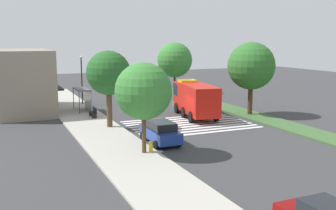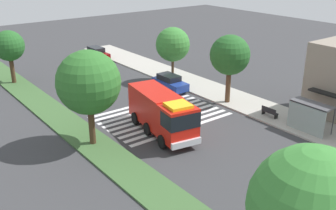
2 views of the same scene
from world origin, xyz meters
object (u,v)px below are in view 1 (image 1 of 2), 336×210
Objects in this scene: sidewalk_tree_far_west at (144,91)px; median_tree_west at (251,66)px; fire_truck at (194,98)px; median_tree_center at (175,60)px; bench_near_shelter at (93,112)px; fire_hydrant at (151,147)px; street_lamp at (82,75)px; sidewalk_tree_west at (109,73)px; parked_car_mid at (161,132)px; bus_stop_shelter at (85,95)px.

median_tree_west is at bearing -59.24° from sidewalk_tree_far_west.
fire_truck is 18.49m from median_tree_center.
bench_near_shelter is 16.95m from median_tree_west.
median_tree_center is 32.09m from fire_hydrant.
sidewalk_tree_west is (-14.01, 0.40, 1.37)m from street_lamp.
parked_car_mid is at bearing -43.76° from sidewalk_tree_far_west.
parked_car_mid is 12.08m from bench_near_shelter.
bench_near_shelter is at bearing 81.27° from fire_truck.
median_tree_center is (28.20, -15.20, 0.48)m from sidewalk_tree_far_west.
fire_truck is 6.75m from median_tree_west.
street_lamp is 23.22m from fire_hydrant.
street_lamp is 0.93× the size of sidewalk_tree_far_west.
median_tree_west reaches higher than bench_near_shelter.
street_lamp is at bearing 0.25° from fire_hydrant.
bus_stop_shelter is 2.19× the size of bench_near_shelter.
sidewalk_tree_far_west is 32.03m from median_tree_center.
parked_car_mid is at bearing -175.04° from street_lamp.
bus_stop_shelter is at bearing -0.39° from bench_near_shelter.
bench_near_shelter is 6.73m from sidewalk_tree_west.
fire_hydrant is (-2.28, 1.70, -0.41)m from parked_car_mid.
sidewalk_tree_west is at bearing 18.54° from parked_car_mid.
bus_stop_shelter is 0.47× the size of median_tree_center.
bus_stop_shelter is 18.29m from sidewalk_tree_far_west.
parked_car_mid is 1.29× the size of bus_stop_shelter.
fire_truck is 10.17m from sidewalk_tree_west.
sidewalk_tree_far_west is 0.92× the size of sidewalk_tree_west.
median_tree_west is at bearing -180.00° from median_tree_center.
sidewalk_tree_far_west is at bearing 120.76° from median_tree_west.
fire_hydrant is (-9.03, 14.70, -4.71)m from median_tree_west.
median_tree_center reaches higher than bench_near_shelter.
bench_near_shelter is 9.43m from street_lamp.
sidewalk_tree_west is 9.78× the size of fire_hydrant.
fire_truck is at bearing -126.50° from bus_stop_shelter.
street_lamp is at bearing -4.55° from bench_near_shelter.
fire_truck is 10.47m from bench_near_shelter.
sidewalk_tree_west reaches higher than bus_stop_shelter.
bus_stop_shelter is 4.20m from bench_near_shelter.
sidewalk_tree_far_west is 3.99m from fire_hydrant.
street_lamp is at bearing -1.00° from sidewalk_tree_far_west.
fire_truck reaches higher than bench_near_shelter.
parked_car_mid is at bearing -161.86° from sidewalk_tree_west.
sidewalk_tree_far_west reaches higher than fire_truck.
street_lamp reaches higher than fire_hydrant.
sidewalk_tree_far_west is at bearing -178.74° from bench_near_shelter.
bus_stop_shelter is 0.60× the size of street_lamp.
sidewalk_tree_west is (-1.83, 9.54, 2.99)m from fire_truck.
bus_stop_shelter is 9.61m from sidewalk_tree_west.
median_tree_west reaches higher than bus_stop_shelter.
parked_car_mid is 20.98m from street_lamp.
sidewalk_tree_west is (-5.10, -0.31, 4.38)m from bench_near_shelter.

